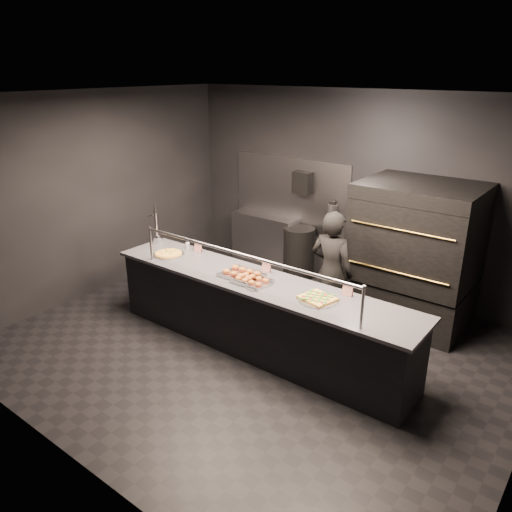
{
  "coord_description": "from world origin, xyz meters",
  "views": [
    {
      "loc": [
        3.29,
        -4.3,
        3.3
      ],
      "look_at": [
        -0.16,
        0.2,
        1.13
      ],
      "focal_mm": 35.0,
      "sensor_mm": 36.0,
      "label": 1
    }
  ],
  "objects_px": {
    "slider_tray_a": "(242,274)",
    "trash_bin": "(299,252)",
    "beer_tap": "(157,231)",
    "service_counter": "(257,314)",
    "slider_tray_b": "(252,281)",
    "round_pizza": "(169,254)",
    "square_pizza": "(318,298)",
    "pizza_oven": "(415,253)",
    "worker": "(331,272)",
    "fire_extinguisher": "(332,218)",
    "towel_dispenser": "(303,182)",
    "prep_shelf": "(265,240)"
  },
  "relations": [
    {
      "from": "round_pizza",
      "to": "slider_tray_a",
      "type": "bearing_deg",
      "value": 1.67
    },
    {
      "from": "slider_tray_a",
      "to": "round_pizza",
      "type": "bearing_deg",
      "value": -178.33
    },
    {
      "from": "beer_tap",
      "to": "worker",
      "type": "xyz_separation_m",
      "value": [
        2.41,
        0.78,
        -0.28
      ]
    },
    {
      "from": "slider_tray_a",
      "to": "beer_tap",
      "type": "bearing_deg",
      "value": 172.92
    },
    {
      "from": "towel_dispenser",
      "to": "worker",
      "type": "relative_size",
      "value": 0.22
    },
    {
      "from": "slider_tray_a",
      "to": "slider_tray_b",
      "type": "relative_size",
      "value": 1.1
    },
    {
      "from": "fire_extinguisher",
      "to": "square_pizza",
      "type": "height_order",
      "value": "fire_extinguisher"
    },
    {
      "from": "service_counter",
      "to": "beer_tap",
      "type": "distance_m",
      "value": 2.06
    },
    {
      "from": "trash_bin",
      "to": "beer_tap",
      "type": "bearing_deg",
      "value": -119.04
    },
    {
      "from": "fire_extinguisher",
      "to": "round_pizza",
      "type": "xyz_separation_m",
      "value": [
        -1.1,
        -2.45,
        -0.12
      ]
    },
    {
      "from": "slider_tray_a",
      "to": "square_pizza",
      "type": "distance_m",
      "value": 1.07
    },
    {
      "from": "trash_bin",
      "to": "slider_tray_a",
      "type": "bearing_deg",
      "value": -74.68
    },
    {
      "from": "slider_tray_a",
      "to": "slider_tray_b",
      "type": "distance_m",
      "value": 0.23
    },
    {
      "from": "slider_tray_a",
      "to": "trash_bin",
      "type": "bearing_deg",
      "value": 105.32
    },
    {
      "from": "service_counter",
      "to": "round_pizza",
      "type": "bearing_deg",
      "value": -177.94
    },
    {
      "from": "towel_dispenser",
      "to": "worker",
      "type": "distance_m",
      "value": 2.09
    },
    {
      "from": "beer_tap",
      "to": "slider_tray_a",
      "type": "xyz_separation_m",
      "value": [
        1.74,
        -0.22,
        -0.14
      ]
    },
    {
      "from": "slider_tray_b",
      "to": "trash_bin",
      "type": "relative_size",
      "value": 0.59
    },
    {
      "from": "round_pizza",
      "to": "slider_tray_a",
      "type": "xyz_separation_m",
      "value": [
        1.24,
        0.04,
        0.02
      ]
    },
    {
      "from": "service_counter",
      "to": "round_pizza",
      "type": "height_order",
      "value": "service_counter"
    },
    {
      "from": "service_counter",
      "to": "beer_tap",
      "type": "bearing_deg",
      "value": 174.16
    },
    {
      "from": "service_counter",
      "to": "square_pizza",
      "type": "distance_m",
      "value": 0.97
    },
    {
      "from": "slider_tray_b",
      "to": "trash_bin",
      "type": "distance_m",
      "value": 2.51
    },
    {
      "from": "slider_tray_b",
      "to": "trash_bin",
      "type": "xyz_separation_m",
      "value": [
        -0.83,
        2.31,
        -0.53
      ]
    },
    {
      "from": "pizza_oven",
      "to": "slider_tray_b",
      "type": "relative_size",
      "value": 3.86
    },
    {
      "from": "slider_tray_b",
      "to": "service_counter",
      "type": "bearing_deg",
      "value": 89.85
    },
    {
      "from": "towel_dispenser",
      "to": "slider_tray_b",
      "type": "distance_m",
      "value": 2.71
    },
    {
      "from": "towel_dispenser",
      "to": "round_pizza",
      "type": "xyz_separation_m",
      "value": [
        -0.55,
        -2.44,
        -0.61
      ]
    },
    {
      "from": "square_pizza",
      "to": "trash_bin",
      "type": "relative_size",
      "value": 0.52
    },
    {
      "from": "service_counter",
      "to": "trash_bin",
      "type": "bearing_deg",
      "value": 110.44
    },
    {
      "from": "beer_tap",
      "to": "prep_shelf",
      "type": "bearing_deg",
      "value": 80.63
    },
    {
      "from": "round_pizza",
      "to": "trash_bin",
      "type": "relative_size",
      "value": 0.49
    },
    {
      "from": "fire_extinguisher",
      "to": "slider_tray_a",
      "type": "xyz_separation_m",
      "value": [
        0.14,
        -2.42,
        -0.11
      ]
    },
    {
      "from": "service_counter",
      "to": "square_pizza",
      "type": "relative_size",
      "value": 9.37
    },
    {
      "from": "beer_tap",
      "to": "square_pizza",
      "type": "xyz_separation_m",
      "value": [
        2.8,
        -0.22,
        -0.15
      ]
    },
    {
      "from": "service_counter",
      "to": "beer_tap",
      "type": "relative_size",
      "value": 6.88
    },
    {
      "from": "square_pizza",
      "to": "pizza_oven",
      "type": "bearing_deg",
      "value": 79.69
    },
    {
      "from": "pizza_oven",
      "to": "round_pizza",
      "type": "relative_size",
      "value": 4.59
    },
    {
      "from": "round_pizza",
      "to": "worker",
      "type": "bearing_deg",
      "value": 28.37
    },
    {
      "from": "service_counter",
      "to": "pizza_oven",
      "type": "bearing_deg",
      "value": 57.73
    },
    {
      "from": "pizza_oven",
      "to": "worker",
      "type": "relative_size",
      "value": 1.17
    },
    {
      "from": "prep_shelf",
      "to": "trash_bin",
      "type": "xyz_separation_m",
      "value": [
        0.77,
        -0.1,
        -0.03
      ]
    },
    {
      "from": "worker",
      "to": "pizza_oven",
      "type": "bearing_deg",
      "value": -128.18
    },
    {
      "from": "beer_tap",
      "to": "towel_dispenser",
      "type": "bearing_deg",
      "value": 64.39
    },
    {
      "from": "towel_dispenser",
      "to": "square_pizza",
      "type": "relative_size",
      "value": 0.8
    },
    {
      "from": "pizza_oven",
      "to": "towel_dispenser",
      "type": "relative_size",
      "value": 5.46
    },
    {
      "from": "prep_shelf",
      "to": "beer_tap",
      "type": "distance_m",
      "value": 2.24
    },
    {
      "from": "prep_shelf",
      "to": "square_pizza",
      "type": "height_order",
      "value": "square_pizza"
    },
    {
      "from": "prep_shelf",
      "to": "slider_tray_a",
      "type": "bearing_deg",
      "value": -59.34
    },
    {
      "from": "pizza_oven",
      "to": "beer_tap",
      "type": "bearing_deg",
      "value": -151.63
    }
  ]
}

